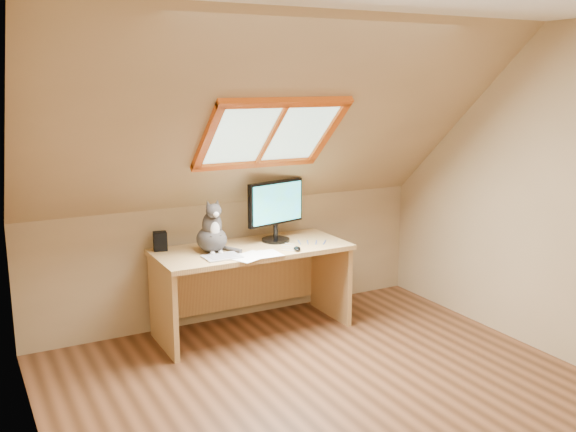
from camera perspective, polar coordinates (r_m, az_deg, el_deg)
ground at (r=4.21m, az=5.19°, el=-16.38°), size 3.50×3.50×0.00m
room_shell at (r=3.67m, az=6.41°, el=3.03°), size 3.52×3.52×2.41m
desk at (r=5.20m, az=-3.52°, el=-4.94°), size 1.54×0.67×0.70m
monitor at (r=5.19m, az=-1.09°, el=0.81°), size 0.54×0.23×0.50m
cat at (r=4.93m, az=-6.78°, el=-1.50°), size 0.24×0.28×0.42m
desk_speaker at (r=5.06m, az=-11.30°, el=-2.21°), size 0.12×0.12×0.14m
graphics_tablet at (r=4.80m, az=-5.87°, el=-3.64°), size 0.28×0.20×0.01m
mouse at (r=4.97m, az=0.82°, el=-2.93°), size 0.09×0.11×0.03m
papers at (r=4.81m, az=-2.92°, el=-3.59°), size 0.35×0.30×0.01m
cables at (r=5.15m, az=1.33°, el=-2.51°), size 0.51×0.26×0.01m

